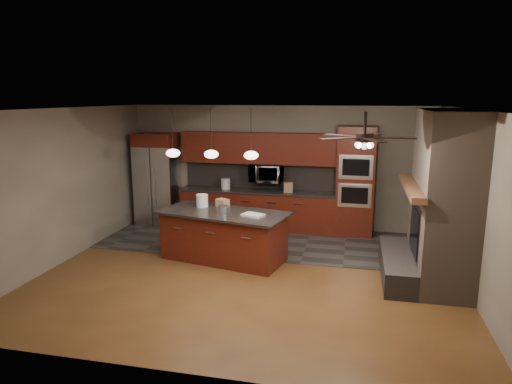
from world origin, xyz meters
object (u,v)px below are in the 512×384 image
(oven_tower, at_px, (355,182))
(paint_tray, at_px, (253,215))
(kitchen_island, at_px, (224,236))
(paint_can, at_px, (223,209))
(counter_box, at_px, (288,187))
(refrigerator, at_px, (157,179))
(white_bucket, at_px, (202,201))
(cardboard_box, at_px, (223,203))
(counter_bucket, at_px, (226,184))
(microwave, at_px, (266,173))

(oven_tower, relative_size, paint_tray, 6.46)
(kitchen_island, xyz_separation_m, paint_can, (0.01, -0.07, 0.52))
(paint_can, distance_m, counter_box, 2.33)
(refrigerator, relative_size, white_bucket, 8.91)
(paint_can, bearing_deg, paint_tray, -10.06)
(oven_tower, distance_m, refrigerator, 4.58)
(cardboard_box, bearing_deg, oven_tower, 64.50)
(paint_tray, height_order, counter_bucket, counter_bucket)
(paint_can, height_order, counter_bucket, counter_bucket)
(kitchen_island, relative_size, paint_can, 12.88)
(oven_tower, xyz_separation_m, microwave, (-1.98, 0.06, 0.11))
(paint_can, relative_size, counter_box, 0.90)
(oven_tower, distance_m, paint_can, 3.21)
(white_bucket, xyz_separation_m, paint_tray, (1.10, -0.46, -0.10))
(paint_can, height_order, counter_box, counter_box)
(refrigerator, relative_size, counter_bucket, 9.04)
(refrigerator, bearing_deg, oven_tower, 0.92)
(paint_tray, bearing_deg, oven_tower, 73.25)
(kitchen_island, bearing_deg, refrigerator, 149.58)
(oven_tower, relative_size, cardboard_box, 10.46)
(counter_bucket, bearing_deg, paint_tray, -63.04)
(kitchen_island, xyz_separation_m, counter_bucket, (-0.58, 2.14, 0.55))
(refrigerator, height_order, counter_bucket, refrigerator)
(white_bucket, distance_m, paint_can, 0.63)
(white_bucket, bearing_deg, oven_tower, 33.03)
(oven_tower, xyz_separation_m, paint_can, (-2.33, -2.20, -0.21))
(refrigerator, bearing_deg, paint_can, -43.47)
(microwave, distance_m, paint_can, 2.31)
(kitchen_island, height_order, counter_box, counter_box)
(microwave, bearing_deg, cardboard_box, -105.64)
(white_bucket, height_order, paint_can, white_bucket)
(microwave, height_order, cardboard_box, microwave)
(paint_can, height_order, paint_tray, paint_can)
(microwave, height_order, refrigerator, refrigerator)
(paint_tray, distance_m, counter_box, 2.28)
(paint_can, bearing_deg, cardboard_box, 107.33)
(microwave, relative_size, paint_tray, 1.98)
(microwave, bearing_deg, counter_box, -10.89)
(cardboard_box, relative_size, counter_box, 1.04)
(oven_tower, xyz_separation_m, refrigerator, (-4.58, -0.07, -0.11))
(oven_tower, bearing_deg, cardboard_box, -144.97)
(refrigerator, distance_m, white_bucket, 2.48)
(oven_tower, xyz_separation_m, counter_box, (-1.46, -0.04, -0.18))
(refrigerator, xyz_separation_m, paint_can, (2.25, -2.13, -0.10))
(oven_tower, distance_m, counter_box, 1.47)
(paint_can, relative_size, paint_tray, 0.53)
(refrigerator, height_order, paint_tray, refrigerator)
(oven_tower, relative_size, white_bucket, 9.81)
(refrigerator, height_order, cardboard_box, refrigerator)
(oven_tower, bearing_deg, kitchen_island, -137.69)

